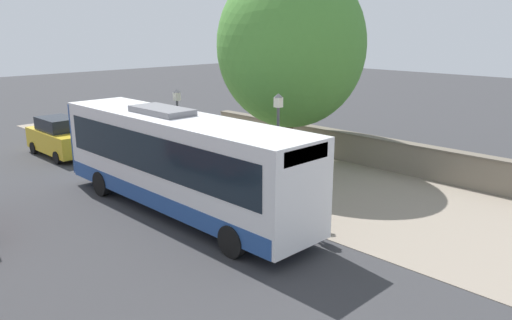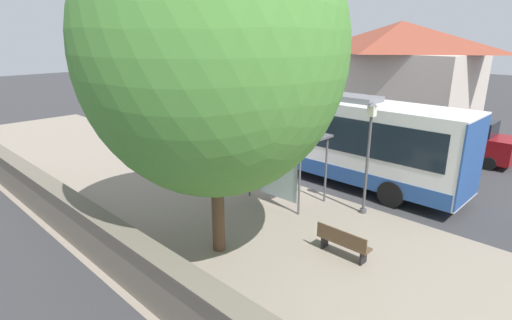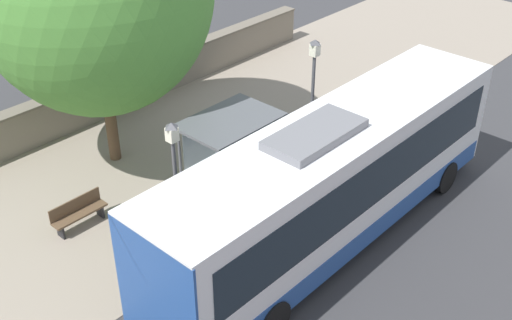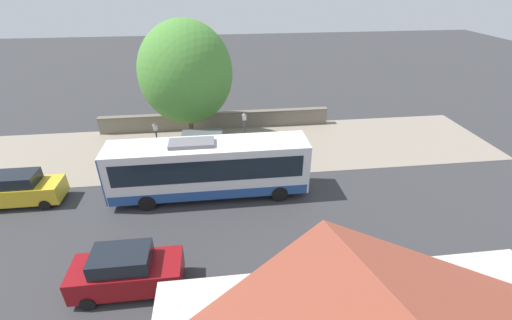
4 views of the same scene
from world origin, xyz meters
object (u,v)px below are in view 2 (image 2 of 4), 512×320
bus (328,134)px  bench (343,242)px  parked_car_far_lane (464,140)px  shade_tree (213,51)px  street_lamp_near (369,149)px  street_lamp_far (246,121)px  pedestrian (225,142)px  bus_shelter (285,145)px

bus → bench: size_ratio=7.36×
bus → parked_car_far_lane: (6.90, -3.58, -0.92)m
shade_tree → street_lamp_near: bearing=-18.9°
bus → bench: (-5.44, -4.29, -1.47)m
shade_tree → parked_car_far_lane: shade_tree is taller
street_lamp_far → shade_tree: bearing=-142.3°
pedestrian → street_lamp_far: 3.31m
bus → bus_shelter: bearing=-173.2°
street_lamp_near → shade_tree: 6.49m
shade_tree → parked_car_far_lane: (14.54, -2.15, -4.72)m
street_lamp_far → shade_tree: (-5.00, -3.87, 3.17)m
street_lamp_near → shade_tree: bearing=161.1°
bench → parked_car_far_lane: parked_car_far_lane is taller
street_lamp_far → bench: bearing=-112.6°
bus → parked_car_far_lane: bearing=-27.4°
street_lamp_near → parked_car_far_lane: street_lamp_near is taller
street_lamp_far → street_lamp_near: bearing=-87.3°
bus_shelter → parked_car_far_lane: bus_shelter is taller
bench → street_lamp_far: (2.79, 6.73, 2.10)m
bus_shelter → street_lamp_near: street_lamp_near is taller
street_lamp_far → pedestrian: bearing=67.9°
pedestrian → bench: pedestrian is taller
bus_shelter → pedestrian: bus_shelter is taller
pedestrian → street_lamp_far: street_lamp_far is taller
bench → shade_tree: bearing=127.6°
parked_car_far_lane → shade_tree: bearing=171.6°
bench → parked_car_far_lane: size_ratio=0.35×
pedestrian → bench: 10.18m
bench → shade_tree: 6.39m
bus → bus_shelter: (-3.47, -0.41, 0.26)m
bench → street_lamp_near: street_lamp_near is taller
bus → street_lamp_far: (-2.64, 2.44, 0.63)m
bench → shade_tree: (-2.20, 2.86, 5.27)m
pedestrian → shade_tree: shade_tree is taller
shade_tree → parked_car_far_lane: size_ratio=2.05×
bus_shelter → shade_tree: 5.56m
pedestrian → shade_tree: size_ratio=0.17×
street_lamp_near → bench: bearing=-161.0°
bus → parked_car_far_lane: size_ratio=2.55×
bench → pedestrian: bearing=67.6°
bus_shelter → street_lamp_far: street_lamp_far is taller
bus_shelter → bench: (-1.97, -3.88, -1.73)m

